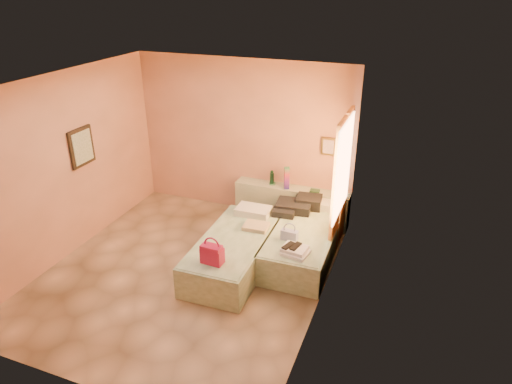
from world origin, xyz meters
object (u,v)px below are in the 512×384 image
(headboard_ledge, at_px, (291,204))
(blue_handbag, at_px, (289,235))
(magenta_handbag, at_px, (212,254))
(towel_stack, at_px, (296,251))
(bed_right, at_px, (304,242))
(green_book, at_px, (315,191))
(flower_vase, at_px, (339,187))
(water_bottle, at_px, (272,178))
(bed_left, at_px, (234,252))

(headboard_ledge, xyz_separation_m, blue_handbag, (0.40, -1.46, 0.25))
(magenta_handbag, xyz_separation_m, blue_handbag, (0.80, 0.93, -0.06))
(magenta_handbag, bearing_deg, towel_stack, 33.55)
(magenta_handbag, distance_m, towel_stack, 1.16)
(bed_right, xyz_separation_m, blue_handbag, (-0.12, -0.41, 0.33))
(green_book, relative_size, towel_stack, 0.48)
(flower_vase, height_order, blue_handbag, flower_vase)
(water_bottle, relative_size, blue_handbag, 1.05)
(towel_stack, bearing_deg, flower_vase, 83.02)
(headboard_ledge, relative_size, blue_handbag, 8.31)
(green_book, height_order, magenta_handbag, magenta_handbag)
(blue_handbag, height_order, towel_stack, blue_handbag)
(green_book, relative_size, magenta_handbag, 0.56)
(water_bottle, height_order, green_book, water_bottle)
(blue_handbag, bearing_deg, bed_right, 77.42)
(bed_right, relative_size, green_book, 11.97)
(headboard_ledge, bearing_deg, flower_vase, 2.10)
(headboard_ledge, relative_size, magenta_handbag, 6.88)
(headboard_ledge, height_order, bed_left, headboard_ledge)
(bed_left, xyz_separation_m, magenta_handbag, (-0.02, -0.69, 0.39))
(water_bottle, xyz_separation_m, magenta_handbag, (-0.02, -2.38, -0.14))
(water_bottle, height_order, magenta_handbag, water_bottle)
(bed_left, xyz_separation_m, blue_handbag, (0.78, 0.24, 0.33))
(bed_right, relative_size, flower_vase, 7.44)
(bed_right, xyz_separation_m, green_book, (-0.11, 1.03, 0.41))
(bed_left, distance_m, bed_right, 1.11)
(bed_left, distance_m, magenta_handbag, 0.79)
(bed_right, bearing_deg, magenta_handbag, -125.56)
(water_bottle, bearing_deg, headboard_ledge, 1.13)
(bed_right, xyz_separation_m, water_bottle, (-0.90, 1.04, 0.53))
(headboard_ledge, height_order, green_book, green_book)
(headboard_ledge, height_order, bed_right, headboard_ledge)
(bed_left, xyz_separation_m, green_book, (0.79, 1.68, 0.41))
(bed_right, relative_size, towel_stack, 5.71)
(bed_right, height_order, towel_stack, towel_stack)
(green_book, distance_m, magenta_handbag, 2.51)
(bed_left, relative_size, bed_right, 1.00)
(green_book, relative_size, blue_handbag, 0.68)
(magenta_handbag, relative_size, blue_handbag, 1.21)
(bed_right, height_order, water_bottle, water_bottle)
(headboard_ledge, distance_m, green_book, 0.54)
(bed_right, bearing_deg, blue_handbag, -107.64)
(bed_left, height_order, towel_stack, towel_stack)
(water_bottle, height_order, flower_vase, flower_vase)
(bed_right, relative_size, blue_handbag, 8.10)
(water_bottle, bearing_deg, bed_left, -90.07)
(bed_right, xyz_separation_m, towel_stack, (0.07, -0.75, 0.30))
(headboard_ledge, xyz_separation_m, green_book, (0.42, -0.02, 0.34))
(towel_stack, bearing_deg, green_book, 95.84)
(bed_right, distance_m, magenta_handbag, 1.67)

